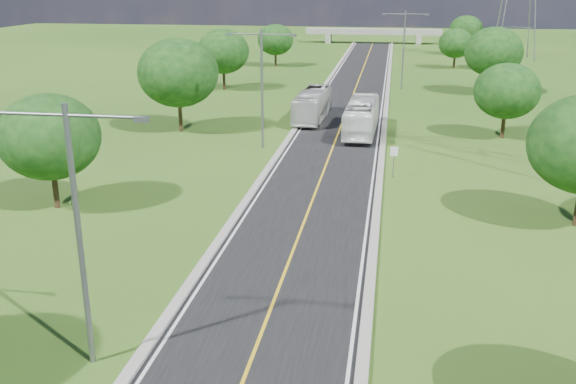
% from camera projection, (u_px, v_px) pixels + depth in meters
% --- Properties ---
extents(ground, '(260.00, 260.00, 0.00)m').
position_uv_depth(ground, '(345.00, 115.00, 68.63)').
color(ground, '#224914').
rests_on(ground, ground).
extents(road, '(8.00, 150.00, 0.06)m').
position_uv_depth(road, '(349.00, 105.00, 74.24)').
color(road, black).
rests_on(road, ground).
extents(curb_left, '(0.50, 150.00, 0.22)m').
position_uv_depth(curb_left, '(313.00, 103.00, 74.86)').
color(curb_left, gray).
rests_on(curb_left, ground).
extents(curb_right, '(0.50, 150.00, 0.22)m').
position_uv_depth(curb_right, '(386.00, 105.00, 73.56)').
color(curb_right, gray).
rests_on(curb_right, ground).
extents(speed_limit_sign, '(0.55, 0.09, 2.40)m').
position_uv_depth(speed_limit_sign, '(394.00, 157.00, 46.73)').
color(speed_limit_sign, slate).
rests_on(speed_limit_sign, ground).
extents(overpass, '(30.00, 3.00, 3.20)m').
position_uv_depth(overpass, '(373.00, 32.00, 142.74)').
color(overpass, gray).
rests_on(overpass, ground).
extents(streetlight_near_left, '(5.90, 0.25, 10.00)m').
position_uv_depth(streetlight_near_left, '(77.00, 217.00, 22.74)').
color(streetlight_near_left, slate).
rests_on(streetlight_near_left, ground).
extents(streetlight_mid_left, '(5.90, 0.25, 10.00)m').
position_uv_depth(streetlight_mid_left, '(262.00, 79.00, 53.62)').
color(streetlight_mid_left, slate).
rests_on(streetlight_mid_left, ground).
extents(streetlight_far_right, '(5.90, 0.25, 10.00)m').
position_uv_depth(streetlight_far_right, '(404.00, 43.00, 82.67)').
color(streetlight_far_right, slate).
rests_on(streetlight_far_right, ground).
extents(tree_lb, '(6.30, 6.30, 7.33)m').
position_uv_depth(tree_lb, '(49.00, 137.00, 39.65)').
color(tree_lb, black).
rests_on(tree_lb, ground).
extents(tree_lc, '(7.56, 7.56, 8.79)m').
position_uv_depth(tree_lc, '(178.00, 73.00, 59.79)').
color(tree_lc, black).
rests_on(tree_lc, ground).
extents(tree_ld, '(6.72, 6.72, 7.82)m').
position_uv_depth(tree_ld, '(223.00, 51.00, 82.75)').
color(tree_ld, black).
rests_on(tree_ld, ground).
extents(tree_le, '(5.88, 5.88, 6.84)m').
position_uv_depth(tree_le, '(275.00, 40.00, 105.03)').
color(tree_le, black).
rests_on(tree_le, ground).
extents(tree_rc, '(5.88, 5.88, 6.84)m').
position_uv_depth(tree_rc, '(507.00, 91.00, 57.48)').
color(tree_rc, black).
rests_on(tree_rc, ground).
extents(tree_rd, '(7.14, 7.14, 8.30)m').
position_uv_depth(tree_rd, '(494.00, 52.00, 79.34)').
color(tree_rd, black).
rests_on(tree_rd, ground).
extents(tree_re, '(5.46, 5.46, 6.35)m').
position_uv_depth(tree_re, '(456.00, 43.00, 102.58)').
color(tree_re, black).
rests_on(tree_re, ground).
extents(tree_rf, '(6.30, 6.30, 7.33)m').
position_uv_depth(tree_rf, '(466.00, 30.00, 120.56)').
color(tree_rf, black).
rests_on(tree_rf, ground).
extents(bus_outbound, '(2.87, 11.36, 3.15)m').
position_uv_depth(bus_outbound, '(362.00, 117.00, 59.99)').
color(bus_outbound, white).
rests_on(bus_outbound, road).
extents(bus_inbound, '(2.93, 10.97, 3.03)m').
position_uv_depth(bus_inbound, '(313.00, 105.00, 65.96)').
color(bus_inbound, silver).
rests_on(bus_inbound, road).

